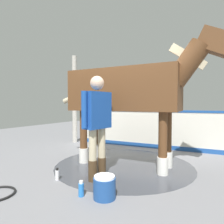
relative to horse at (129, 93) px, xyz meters
The scene contains 9 objects.
ground_plane 1.55m from the horse, 75.62° to the left, with size 16.00×16.00×0.02m, color gray.
wet_patch 1.52m from the horse, 93.93° to the left, with size 2.86×2.86×0.00m, color #42444C.
barrier_wall 2.12m from the horse, ahead, with size 0.40×4.57×1.11m.
roof_post_far 3.03m from the horse, 61.74° to the left, with size 0.16×0.16×2.88m, color #B7B2A8.
horse is the anchor object (origin of this frame).
handler 1.08m from the horse, behind, with size 0.69×0.29×1.75m.
wash_bucket 2.04m from the horse, 167.86° to the right, with size 0.31×0.31×0.31m.
bottle_shampoo 2.07m from the horse, 151.38° to the left, with size 0.06×0.06×0.20m.
bottle_spray 2.13m from the horse, behind, with size 0.08×0.08×0.22m.
Camera 1 is at (-3.81, -1.97, 1.28)m, focal length 32.04 mm.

